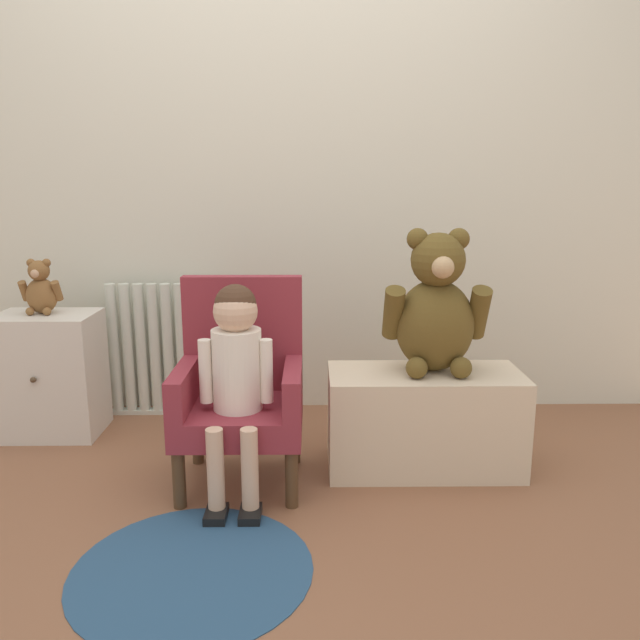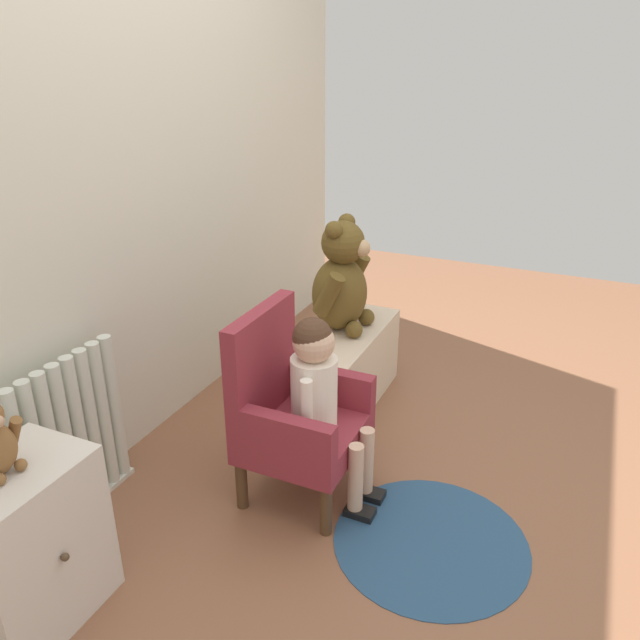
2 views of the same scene
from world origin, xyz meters
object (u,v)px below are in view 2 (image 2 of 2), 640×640
(child_armchair, at_px, (292,410))
(floor_rug, at_px, (430,542))
(child_figure, at_px, (320,385))
(large_teddy_bear, at_px, (341,281))
(low_bench, at_px, (342,367))
(radiator, at_px, (73,439))
(small_dresser, at_px, (25,547))

(child_armchair, bearing_deg, floor_rug, -98.01)
(child_figure, distance_m, large_teddy_bear, 0.75)
(low_bench, distance_m, large_teddy_bear, 0.42)
(radiator, bearing_deg, child_armchair, -56.00)
(radiator, xyz_separation_m, child_armchair, (0.44, -0.65, 0.04))
(small_dresser, bearing_deg, low_bench, -12.97)
(child_figure, bearing_deg, low_bench, 15.55)
(child_figure, bearing_deg, radiator, 119.78)
(floor_rug, bearing_deg, low_bench, 40.57)
(radiator, bearing_deg, child_figure, -60.22)
(child_armchair, xyz_separation_m, large_teddy_bear, (0.71, 0.10, 0.26))
(low_bench, xyz_separation_m, large_teddy_bear, (0.03, 0.03, 0.42))
(large_teddy_bear, xyz_separation_m, floor_rug, (-0.79, -0.68, -0.61))
(child_figure, height_order, floor_rug, child_figure)
(child_armchair, relative_size, large_teddy_bear, 1.38)
(large_teddy_bear, bearing_deg, child_figure, -163.21)
(small_dresser, relative_size, low_bench, 0.73)
(radiator, bearing_deg, large_teddy_bear, -25.75)
(small_dresser, xyz_separation_m, floor_rug, (0.79, -1.01, -0.26))
(child_figure, xyz_separation_m, large_teddy_bear, (0.71, 0.21, 0.13))
(radiator, distance_m, floor_rug, 1.32)
(child_armchair, bearing_deg, small_dresser, 153.73)
(small_dresser, xyz_separation_m, large_teddy_bear, (1.58, -0.33, 0.35))
(child_armchair, relative_size, floor_rug, 1.07)
(small_dresser, xyz_separation_m, child_armchair, (0.87, -0.43, 0.08))
(floor_rug, bearing_deg, child_armchair, 81.99)
(radiator, xyz_separation_m, child_figure, (0.44, -0.77, 0.17))
(low_bench, bearing_deg, small_dresser, 167.03)
(radiator, xyz_separation_m, large_teddy_bear, (1.15, -0.56, 0.30))
(radiator, relative_size, child_figure, 0.84)
(radiator, distance_m, large_teddy_bear, 1.31)
(small_dresser, height_order, large_teddy_bear, large_teddy_bear)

